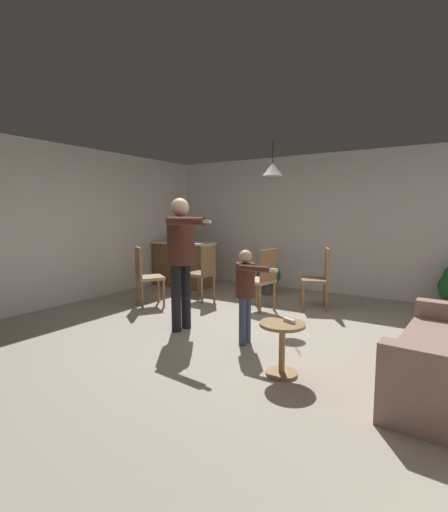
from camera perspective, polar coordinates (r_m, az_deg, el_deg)
ground at (r=4.98m, az=0.63°, el=-11.67°), size 7.68×7.68×0.00m
wall_back at (r=7.63m, az=13.50°, el=4.88°), size 6.40×0.10×2.70m
wall_left at (r=6.97m, az=-22.36°, el=4.40°), size 0.10×6.40×2.70m
kitchen_counter at (r=7.97m, az=-6.15°, el=-1.20°), size 1.26×0.66×0.95m
side_table_by_couch at (r=3.70m, az=8.91°, el=-12.97°), size 0.44×0.44×0.52m
person_adult at (r=4.90m, az=-6.59°, el=1.03°), size 0.84×0.57×1.75m
person_child at (r=4.40m, az=3.39°, el=-4.64°), size 0.59×0.33×1.13m
dining_chair_by_counter at (r=6.21m, az=14.44°, el=-2.99°), size 0.55×0.55×1.00m
dining_chair_near_wall at (r=6.35m, az=-11.93°, el=-2.71°), size 0.58×0.58×1.00m
dining_chair_centre_back at (r=6.59m, az=-3.19°, el=-2.24°), size 0.44×0.44×1.00m
dining_chair_spare at (r=5.93m, az=5.90°, el=-3.27°), size 0.50×0.50×1.00m
potted_plant_corner at (r=7.20m, az=6.85°, el=-2.75°), size 0.46×0.46×0.71m
spare_remote_on_table at (r=3.66m, az=9.99°, el=-9.75°), size 0.13×0.08×0.04m
ceiling_light_pendant at (r=6.11m, az=7.45°, el=13.06°), size 0.32×0.32×0.55m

